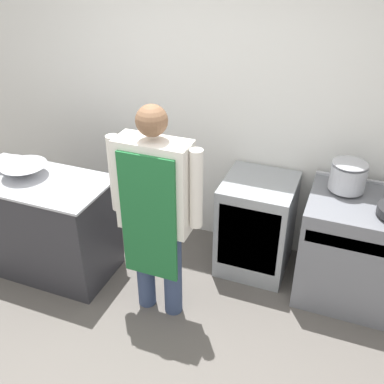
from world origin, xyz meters
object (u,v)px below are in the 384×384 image
Objects in this scene: stove at (361,251)px; fridge_unit at (256,225)px; person_cook at (155,204)px; mixing_bowl at (25,170)px; stock_pot at (348,175)px.

fridge_unit is (-0.86, 0.07, -0.02)m from stove.
mixing_bowl is at bearing 173.79° from person_cook.
stove is 1.68m from person_cook.
stock_pot is at bearing 16.15° from mixing_bowl.
stock_pot is at bearing 148.69° from stove.
person_cook reaches higher than stove.
fridge_unit is at bearing 175.20° from stove.
mixing_bowl is at bearing -159.86° from fridge_unit.
stock_pot is at bearing 34.68° from person_cook.
stock_pot reaches higher than mixing_bowl.
stock_pot is at bearing 4.48° from fridge_unit.
fridge_unit is 1.12m from person_cook.
person_cook is 6.21× the size of stock_pot.
mixing_bowl reaches higher than stove.
mixing_bowl is 1.37× the size of stock_pot.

